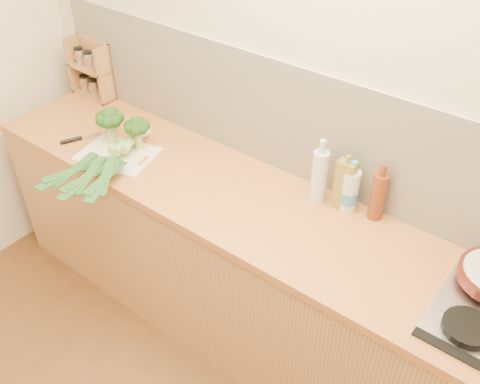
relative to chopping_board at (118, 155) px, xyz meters
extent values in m
plane|color=beige|center=(0.87, 0.42, 0.39)|extent=(3.50, 0.00, 3.50)
cube|color=silver|center=(0.87, 0.41, 0.26)|extent=(3.20, 0.02, 0.54)
cube|color=tan|center=(0.87, 0.12, -0.48)|extent=(3.20, 0.60, 0.86)
cube|color=#C27239|center=(0.87, 0.12, -0.03)|extent=(3.20, 0.62, 0.04)
cylinder|color=black|center=(1.74, 0.00, 0.02)|extent=(0.17, 0.17, 0.03)
cube|color=white|center=(0.00, 0.00, 0.00)|extent=(0.42, 0.35, 0.01)
cylinder|color=#9DB569|center=(-0.10, 0.06, 0.05)|extent=(0.05, 0.05, 0.10)
sphere|color=#13350E|center=(-0.10, 0.06, 0.16)|extent=(0.09, 0.09, 0.09)
sphere|color=#13350E|center=(-0.06, 0.06, 0.14)|extent=(0.07, 0.07, 0.07)
sphere|color=#13350E|center=(-0.07, 0.09, 0.14)|extent=(0.07, 0.07, 0.07)
sphere|color=#13350E|center=(-0.11, 0.10, 0.14)|extent=(0.07, 0.07, 0.07)
sphere|color=#13350E|center=(-0.14, 0.08, 0.14)|extent=(0.07, 0.07, 0.07)
sphere|color=#13350E|center=(-0.14, 0.04, 0.14)|extent=(0.07, 0.07, 0.07)
sphere|color=#13350E|center=(-0.11, 0.02, 0.14)|extent=(0.07, 0.07, 0.07)
sphere|color=#13350E|center=(-0.07, 0.03, 0.14)|extent=(0.07, 0.07, 0.07)
cylinder|color=#9DB569|center=(0.05, 0.10, 0.05)|extent=(0.04, 0.04, 0.09)
sphere|color=#13350E|center=(0.05, 0.10, 0.14)|extent=(0.08, 0.08, 0.08)
sphere|color=#13350E|center=(0.09, 0.10, 0.13)|extent=(0.06, 0.06, 0.06)
sphere|color=#13350E|center=(0.07, 0.13, 0.13)|extent=(0.06, 0.06, 0.06)
sphere|color=#13350E|center=(0.04, 0.14, 0.13)|extent=(0.06, 0.06, 0.06)
sphere|color=#13350E|center=(0.02, 0.12, 0.13)|extent=(0.06, 0.06, 0.06)
sphere|color=#13350E|center=(0.02, 0.09, 0.13)|extent=(0.06, 0.06, 0.06)
sphere|color=#13350E|center=(0.04, 0.07, 0.13)|extent=(0.06, 0.06, 0.06)
sphere|color=#13350E|center=(0.07, 0.07, 0.13)|extent=(0.06, 0.06, 0.06)
cylinder|color=white|center=(-0.01, 0.16, 0.03)|extent=(0.04, 0.11, 0.04)
cylinder|color=#8BC462|center=(-0.01, 0.04, 0.03)|extent=(0.05, 0.14, 0.04)
cube|color=#19461E|center=(-0.02, -0.25, 0.03)|extent=(0.11, 0.30, 0.02)
cube|color=#19461E|center=(-0.03, -0.27, 0.03)|extent=(0.06, 0.34, 0.01)
cube|color=#19461E|center=(-0.02, -0.24, 0.03)|extent=(0.09, 0.28, 0.02)
cylinder|color=white|center=(-0.01, 0.15, 0.05)|extent=(0.06, 0.12, 0.04)
cylinder|color=#8BC462|center=(0.02, 0.03, 0.05)|extent=(0.07, 0.15, 0.04)
cube|color=#19461E|center=(0.09, -0.25, 0.05)|extent=(0.06, 0.30, 0.02)
cube|color=#19461E|center=(0.09, -0.27, 0.05)|extent=(0.13, 0.34, 0.01)
cube|color=#19461E|center=(0.09, -0.24, 0.05)|extent=(0.16, 0.27, 0.02)
cylinder|color=white|center=(-0.01, 0.17, 0.06)|extent=(0.09, 0.12, 0.04)
cylinder|color=#8BC462|center=(0.04, 0.05, 0.06)|extent=(0.10, 0.15, 0.04)
cube|color=#19461E|center=(0.18, -0.22, 0.06)|extent=(0.13, 0.30, 0.02)
cube|color=#19461E|center=(0.19, -0.24, 0.07)|extent=(0.20, 0.33, 0.01)
cube|color=#19461E|center=(0.17, -0.21, 0.07)|extent=(0.21, 0.25, 0.02)
cube|color=silver|center=(-0.23, 0.07, 0.00)|extent=(0.10, 0.17, 0.00)
cylinder|color=black|center=(-0.28, -0.06, 0.00)|extent=(0.06, 0.11, 0.02)
cube|color=#B1854B|center=(-0.58, 0.39, 0.16)|extent=(0.28, 0.02, 0.33)
cube|color=#B1854B|center=(-0.58, 0.35, 0.00)|extent=(0.28, 0.11, 0.02)
cube|color=#B1854B|center=(-0.58, 0.35, 0.17)|extent=(0.28, 0.11, 0.02)
cube|color=#B1854B|center=(-0.72, 0.35, 0.16)|extent=(0.02, 0.11, 0.33)
cube|color=#B1854B|center=(-0.45, 0.35, 0.16)|extent=(0.02, 0.11, 0.33)
cylinder|color=gray|center=(-0.67, 0.35, 0.05)|extent=(0.04, 0.04, 0.08)
cylinder|color=gray|center=(-0.58, 0.35, 0.05)|extent=(0.04, 0.04, 0.08)
cylinder|color=gray|center=(-0.50, 0.35, 0.05)|extent=(0.04, 0.04, 0.08)
cylinder|color=gray|center=(-0.67, 0.35, 0.22)|extent=(0.04, 0.04, 0.08)
cylinder|color=gray|center=(-0.58, 0.35, 0.22)|extent=(0.04, 0.04, 0.08)
cylinder|color=gray|center=(-0.50, 0.35, 0.22)|extent=(0.04, 0.04, 0.08)
cube|color=olive|center=(1.07, 0.32, 0.11)|extent=(0.08, 0.05, 0.24)
cylinder|color=olive|center=(1.07, 0.32, 0.25)|extent=(0.02, 0.02, 0.03)
cylinder|color=silver|center=(0.96, 0.31, 0.12)|extent=(0.07, 0.07, 0.25)
cylinder|color=silver|center=(0.96, 0.31, 0.27)|extent=(0.03, 0.03, 0.06)
cylinder|color=maroon|center=(1.22, 0.35, 0.10)|extent=(0.06, 0.06, 0.22)
cylinder|color=maroon|center=(1.22, 0.35, 0.24)|extent=(0.03, 0.03, 0.05)
cylinder|color=silver|center=(1.10, 0.33, 0.09)|extent=(0.08, 0.08, 0.20)
cylinder|color=silver|center=(1.10, 0.33, 0.20)|extent=(0.03, 0.03, 0.03)
cylinder|color=#398BD6|center=(1.10, 0.33, 0.06)|extent=(0.08, 0.08, 0.06)
camera|label=1|loc=(1.84, -1.37, 1.46)|focal=40.00mm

